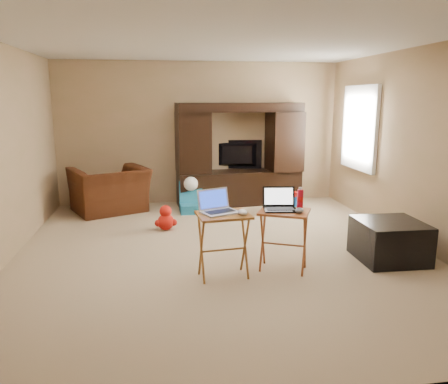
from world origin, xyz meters
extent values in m
plane|color=tan|center=(0.00, 0.00, 0.00)|extent=(5.50, 5.50, 0.00)
plane|color=silver|center=(0.00, 0.00, 2.50)|extent=(5.50, 5.50, 0.00)
plane|color=tan|center=(0.00, 2.75, 1.25)|extent=(5.00, 0.00, 5.00)
plane|color=tan|center=(0.00, -2.75, 1.25)|extent=(5.00, 0.00, 5.00)
plane|color=tan|center=(2.50, 0.00, 1.25)|extent=(0.00, 5.50, 5.50)
plane|color=white|center=(2.48, 1.55, 1.40)|extent=(0.00, 1.20, 1.20)
cube|color=white|center=(2.46, 1.55, 1.40)|extent=(0.06, 1.14, 1.34)
cube|color=black|center=(0.67, 2.45, 0.90)|extent=(2.23, 0.74, 1.79)
imported|color=black|center=(0.67, 2.66, 0.86)|extent=(0.92, 0.23, 0.52)
imported|color=#441E0E|center=(-1.56, 2.21, 0.37)|extent=(1.46, 1.39, 0.74)
cube|color=black|center=(1.91, -0.57, 0.23)|extent=(0.74, 0.74, 0.47)
cube|color=#A86A28|center=(-0.09, -0.78, 0.35)|extent=(0.58, 0.49, 0.70)
cube|color=#A45027|center=(0.59, -0.68, 0.34)|extent=(0.65, 0.60, 0.68)
cube|color=silver|center=(-0.12, -0.75, 0.82)|extent=(0.45, 0.41, 0.24)
cube|color=black|center=(0.55, -0.66, 0.80)|extent=(0.39, 0.33, 0.24)
ellipsoid|color=white|center=(0.10, -0.85, 0.72)|extent=(0.11, 0.15, 0.06)
ellipsoid|color=#404146|center=(0.72, -0.80, 0.71)|extent=(0.13, 0.16, 0.06)
cylinder|color=red|center=(0.79, -0.60, 0.78)|extent=(0.07, 0.07, 0.21)
camera|label=1|loc=(-0.74, -5.10, 1.87)|focal=35.00mm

